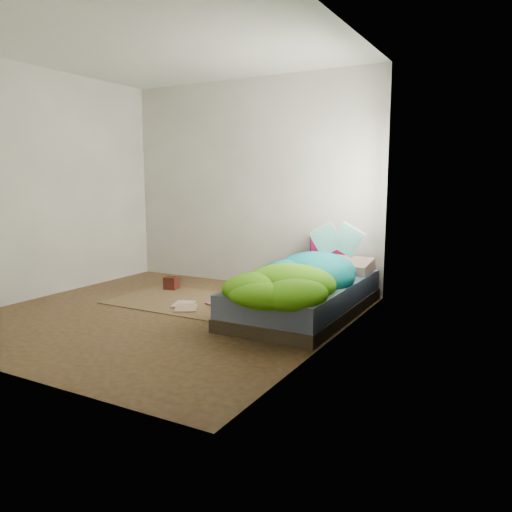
# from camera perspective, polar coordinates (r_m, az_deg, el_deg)

# --- Properties ---
(ground) EXTENTS (3.50, 3.50, 0.00)m
(ground) POSITION_cam_1_polar(r_m,az_deg,el_deg) (5.16, -10.33, -6.63)
(ground) COLOR #3E2818
(ground) RESTS_ON ground
(room_walls) EXTENTS (3.54, 3.54, 2.62)m
(room_walls) POSITION_cam_1_polar(r_m,az_deg,el_deg) (4.98, -10.70, 11.70)
(room_walls) COLOR beige
(room_walls) RESTS_ON ground
(bed) EXTENTS (1.00, 2.00, 0.34)m
(bed) POSITION_cam_1_polar(r_m,az_deg,el_deg) (5.10, 5.60, -4.75)
(bed) COLOR #3A2F1F
(bed) RESTS_ON ground
(duvet) EXTENTS (0.96, 1.84, 0.34)m
(duvet) POSITION_cam_1_polar(r_m,az_deg,el_deg) (4.84, 4.63, -1.36)
(duvet) COLOR #086A80
(duvet) RESTS_ON bed
(rug) EXTENTS (1.60, 1.10, 0.01)m
(rug) POSITION_cam_1_polar(r_m,az_deg,el_deg) (5.67, -8.01, -5.10)
(rug) COLOR brown
(rug) RESTS_ON ground
(pillow_floral) EXTENTS (0.60, 0.38, 0.13)m
(pillow_floral) POSITION_cam_1_polar(r_m,az_deg,el_deg) (5.60, 10.09, -1.14)
(pillow_floral) COLOR beige
(pillow_floral) RESTS_ON bed
(pillow_magenta) EXTENTS (0.42, 0.29, 0.41)m
(pillow_magenta) POSITION_cam_1_polar(r_m,az_deg,el_deg) (5.91, 8.19, 0.78)
(pillow_magenta) COLOR #4E052C
(pillow_magenta) RESTS_ON bed
(open_book) EXTENTS (0.48, 0.21, 0.28)m
(open_book) POSITION_cam_1_polar(r_m,az_deg,el_deg) (5.37, 9.26, 2.93)
(open_book) COLOR #2D8932
(open_book) RESTS_ON duvet
(wooden_box) EXTENTS (0.18, 0.18, 0.15)m
(wooden_box) POSITION_cam_1_polar(r_m,az_deg,el_deg) (6.26, -9.66, -3.05)
(wooden_box) COLOR #3C0D0D
(wooden_box) RESTS_ON rug
(floor_book_a) EXTENTS (0.30, 0.35, 0.02)m
(floor_book_a) POSITION_cam_1_polar(r_m,az_deg,el_deg) (5.47, -9.37, -5.46)
(floor_book_a) COLOR silver
(floor_book_a) RESTS_ON rug
(floor_book_b) EXTENTS (0.27, 0.32, 0.03)m
(floor_book_b) POSITION_cam_1_polar(r_m,az_deg,el_deg) (5.53, -4.82, -5.21)
(floor_book_b) COLOR #C06E86
(floor_book_b) RESTS_ON rug
(floor_book_c) EXTENTS (0.36, 0.38, 0.02)m
(floor_book_c) POSITION_cam_1_polar(r_m,az_deg,el_deg) (5.30, -9.22, -5.94)
(floor_book_c) COLOR tan
(floor_book_c) RESTS_ON rug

